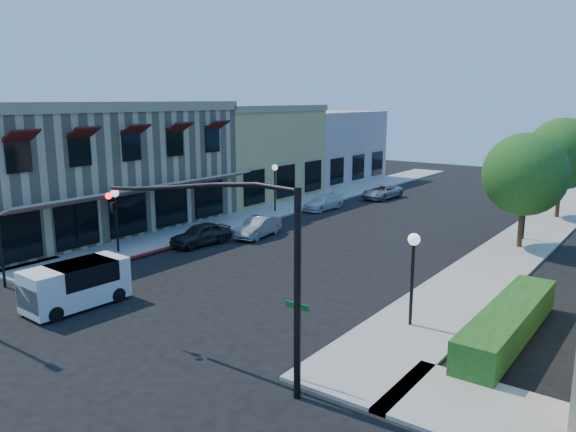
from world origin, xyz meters
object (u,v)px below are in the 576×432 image
Objects in this scene: street_name_sign at (297,329)px; lamppost_right_far at (526,195)px; lamppost_left_far at (275,176)px; parked_car_c at (323,203)px; lamppost_right_near at (413,256)px; parked_car_b at (258,227)px; white_van at (75,283)px; street_tree_a at (525,174)px; street_tree_b at (563,154)px; lamppost_left_near at (115,204)px; parked_car_a at (201,234)px; parked_car_d at (382,192)px; signal_mast_arm at (237,246)px.

lamppost_right_far is at bearing 87.37° from street_name_sign.
lamppost_left_far is 4.37m from parked_car_c.
lamppost_right_near is at bearing 80.22° from street_name_sign.
street_name_sign reaches higher than parked_car_c.
white_van is at bearing -90.94° from parked_car_b.
street_tree_a is 14.08m from lamppost_right_near.
lamppost_right_near is (-0.30, -24.00, -1.81)m from street_tree_b.
street_tree_a reaches higher than lamppost_left_near.
parked_car_a is at bearing -119.45° from parked_car_b.
lamppost_left_far is (-16.00, 19.80, 1.04)m from street_name_sign.
lamppost_right_far is 15.67m from parked_car_d.
street_tree_b reaches higher than lamppost_left_near.
parked_car_b is at bearing -147.32° from lamppost_right_far.
parked_car_c is 7.14m from parked_car_d.
signal_mast_arm is 17.91m from parked_car_b.
street_tree_b is 30.65m from signal_mast_arm.
parked_car_b is at bearing -129.44° from street_tree_b.
parked_car_b is (3.70, 7.47, -2.13)m from lamppost_left_near.
lamppost_left_far is at bearing 104.67° from white_van.
lamppost_right_near and lamppost_right_far have the same top height.
signal_mast_arm reaches higher than white_van.
parked_car_a is 1.02× the size of parked_car_b.
parked_car_b is (-13.60, -16.53, -3.94)m from street_tree_b.
lamppost_right_far is at bearing 43.26° from lamppost_left_near.
lamppost_right_far is at bearing 46.66° from parked_car_a.
street_tree_b reaches higher than parked_car_a.
street_tree_a is 1.82× the size of lamppost_right_near.
street_name_sign is (1.64, 0.70, -2.39)m from signal_mast_arm.
parked_car_d is (3.70, 10.00, -2.15)m from lamppost_left_far.
street_tree_a is at bearing -30.58° from parked_car_d.
lamppost_left_near is 14.00m from lamppost_left_far.
lamppost_left_far is 0.85× the size of parked_car_d.
white_van is 1.10× the size of parked_car_a.
parked_car_b is at bearing -84.25° from parked_car_d.
lamppost_right_near is at bearing -43.75° from parked_car_c.
street_name_sign is 26.62m from parked_car_c.
signal_mast_arm reaches higher than lamppost_left_near.
lamppost_left_near is 17.00m from lamppost_right_near.
street_name_sign is at bearing -93.76° from street_tree_a.
parked_car_d is at bearing 148.97° from lamppost_right_far.
lamppost_left_far is 17.12m from lamppost_right_far.
lamppost_left_far is (0.00, 14.00, 0.00)m from lamppost_left_near.
lamppost_right_near reaches higher than parked_car_d.
street_name_sign is 10.78m from white_van.
street_tree_b is 1.71× the size of white_van.
parked_car_a is (-12.06, 10.50, -3.45)m from signal_mast_arm.
street_name_sign is 32.26m from parked_car_d.
parked_car_a is 13.00m from parked_car_c.
street_name_sign is 0.61× the size of white_van.
parked_car_d is (-13.30, 24.00, -2.15)m from lamppost_right_near.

